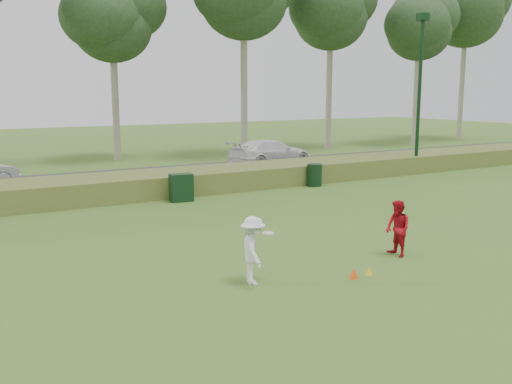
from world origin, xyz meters
TOP-DOWN VIEW (x-y plane):
  - ground at (0.00, 0.00)m, footprint 120.00×120.00m
  - reed_strip at (0.00, 12.00)m, footprint 80.00×3.00m
  - park_road at (0.00, 17.00)m, footprint 80.00×6.00m
  - lamp_post at (14.00, 11.00)m, footprint 0.70×0.70m
  - tree_4 at (2.00, 24.50)m, footprint 6.24×6.24m
  - tree_6 at (18.00, 23.80)m, footprint 7.02×7.02m
  - tree_7 at (26.00, 22.80)m, footprint 6.50×6.50m
  - tree_8 at (33.00, 24.20)m, footprint 8.06×8.06m
  - player_white at (-2.37, 0.12)m, footprint 0.95×1.13m
  - player_red at (2.01, 0.08)m, footprint 0.65×0.78m
  - cone_orange at (-0.16, -0.76)m, footprint 0.22×0.22m
  - cone_yellow at (0.32, -0.75)m, footprint 0.19×0.19m
  - utility_cabinet at (0.10, 9.98)m, footprint 0.93×0.64m
  - trash_bin at (6.81, 10.27)m, footprint 0.87×0.87m
  - car_right at (8.72, 17.14)m, footprint 5.32×2.63m

SIDE VIEW (x-z plane):
  - ground at x=0.00m, z-range 0.00..0.00m
  - park_road at x=0.00m, z-range 0.00..0.06m
  - cone_yellow at x=0.32m, z-range 0.00..0.21m
  - cone_orange at x=-0.16m, z-range 0.00..0.24m
  - reed_strip at x=0.00m, z-range 0.00..0.90m
  - trash_bin at x=6.81m, z-range 0.00..1.02m
  - utility_cabinet at x=0.10m, z-range 0.00..1.09m
  - player_red at x=2.01m, z-range 0.00..1.49m
  - player_white at x=-2.37m, z-range 0.00..1.56m
  - car_right at x=8.72m, z-range 0.06..1.55m
  - lamp_post at x=14.00m, z-range 1.51..9.68m
  - tree_4 at x=2.00m, z-range 2.84..14.34m
  - tree_7 at x=26.00m, z-range 3.09..15.59m
  - tree_6 at x=18.00m, z-range 3.35..16.85m
  - tree_8 at x=33.00m, z-range 3.73..18.73m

